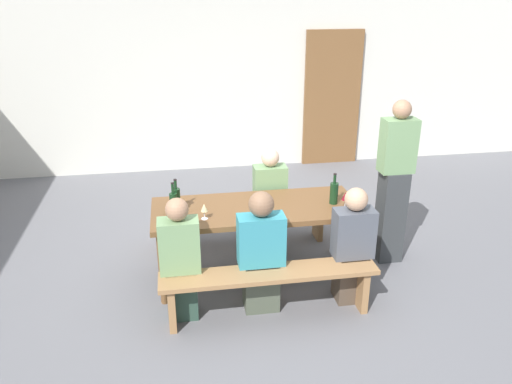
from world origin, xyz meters
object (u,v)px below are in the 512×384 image
object	(u,v)px
wooden_door	(332,99)
bench_near	(269,281)
bench_far	(246,214)
seated_guest_far_0	(270,203)
wine_bottle_1	(176,198)
wine_bottle_2	(174,203)
wine_glass_0	(345,197)
tasting_table	(256,214)
wine_bottle_0	(334,193)
seated_guest_near_2	(352,248)
wine_glass_1	(204,208)
seated_guest_near_1	(261,255)
seated_guest_near_0	(180,262)
standing_host	(394,186)

from	to	relation	value
wooden_door	bench_near	xyz separation A→B (m)	(-1.77, -3.98, -0.70)
bench_far	seated_guest_far_0	world-z (taller)	seated_guest_far_0
bench_far	wine_bottle_1	bearing A→B (deg)	-139.52
bench_near	wine_bottle_2	xyz separation A→B (m)	(-0.77, 0.65, 0.51)
wine_glass_0	tasting_table	bearing A→B (deg)	167.87
wine_bottle_1	wine_bottle_0	bearing A→B (deg)	-4.06
bench_near	wine_bottle_1	bearing A→B (deg)	134.64
wine_bottle_0	bench_near	bearing A→B (deg)	-139.17
tasting_table	wooden_door	bearing A→B (deg)	61.71
wine_bottle_2	seated_guest_near_2	size ratio (longest dim) A/B	0.28
wine_glass_1	seated_guest_near_1	bearing A→B (deg)	-37.39
wine_bottle_0	seated_guest_near_0	distance (m)	1.61
wine_glass_1	bench_near	bearing A→B (deg)	-44.74
wine_bottle_0	wine_glass_1	size ratio (longest dim) A/B	2.06
seated_guest_near_1	standing_host	distance (m)	1.64
wine_glass_0	seated_guest_far_0	xyz separation A→B (m)	(-0.58, 0.72, -0.33)
wooden_door	standing_host	xyz separation A→B (m)	(-0.34, -3.17, -0.22)
bench_far	wine_glass_0	world-z (taller)	wine_glass_0
wine_bottle_2	wine_glass_0	world-z (taller)	wine_bottle_2
wine_bottle_2	standing_host	size ratio (longest dim) A/B	0.18
wine_bottle_0	standing_host	bearing A→B (deg)	13.23
wooden_door	bench_near	size ratio (longest dim) A/B	1.12
bench_far	seated_guest_near_1	world-z (taller)	seated_guest_near_1
wine_bottle_2	seated_guest_far_0	xyz separation A→B (m)	(1.01, 0.59, -0.32)
bench_near	standing_host	xyz separation A→B (m)	(1.43, 0.81, 0.48)
wooden_door	seated_guest_near_2	bearing A→B (deg)	-104.42
bench_near	wine_bottle_2	bearing A→B (deg)	140.03
bench_far	wine_bottle_1	world-z (taller)	wine_bottle_1
wine_glass_1	seated_guest_near_1	size ratio (longest dim) A/B	0.13
seated_guest_near_0	standing_host	bearing A→B (deg)	-73.16
wooden_door	standing_host	size ratio (longest dim) A/B	1.24
seated_guest_near_1	seated_guest_far_0	size ratio (longest dim) A/B	0.98
wine_bottle_1	standing_host	world-z (taller)	standing_host
seated_guest_near_2	standing_host	world-z (taller)	standing_host
wine_bottle_1	wine_bottle_2	world-z (taller)	wine_bottle_2
wooden_door	wine_glass_0	world-z (taller)	wooden_door
wine_bottle_1	seated_guest_near_1	distance (m)	0.98
wine_glass_0	seated_guest_near_0	distance (m)	1.64
wooden_door	seated_guest_near_0	size ratio (longest dim) A/B	1.89
wine_glass_1	seated_guest_near_0	world-z (taller)	seated_guest_near_0
seated_guest_near_0	seated_guest_near_1	world-z (taller)	seated_guest_near_1
bench_far	wine_glass_0	size ratio (longest dim) A/B	11.44
seated_guest_far_0	bench_near	bearing A→B (deg)	-11.04
seated_guest_far_0	wine_glass_0	bearing A→B (deg)	38.76
wine_bottle_1	wine_glass_0	xyz separation A→B (m)	(1.57, -0.24, 0.01)
bench_near	wine_glass_0	distance (m)	1.10
wooden_door	wine_bottle_1	xyz separation A→B (m)	(-2.51, -3.23, -0.19)
wooden_door	wine_bottle_1	bearing A→B (deg)	-127.91
wine_bottle_0	bench_far	bearing A→B (deg)	135.32
tasting_table	standing_host	bearing A→B (deg)	4.52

